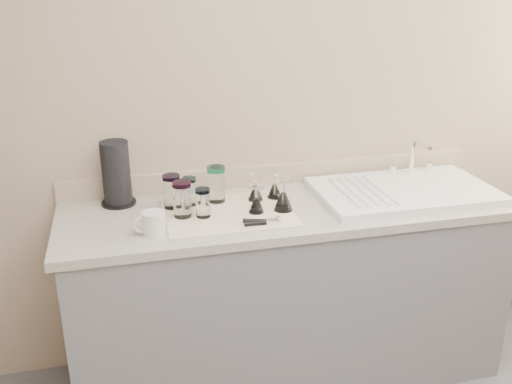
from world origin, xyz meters
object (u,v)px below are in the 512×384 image
object	(u,v)px
goblet_front_right	(283,199)
paper_towel_roll	(116,174)
tumbler_cyan	(189,191)
tumbler_magenta	(182,199)
sink_unit	(404,191)
goblet_back_right	(275,189)
tumbler_blue	(203,203)
tumbler_teal	(172,191)
goblet_back_left	(255,191)
can_opener	(262,222)
tumbler_purple	(216,184)
goblet_front_left	(256,203)
white_mug	(153,223)

from	to	relation	value
goblet_front_right	paper_towel_roll	world-z (taller)	paper_towel_roll
tumbler_cyan	goblet_front_right	size ratio (longest dim) A/B	0.84
tumbler_magenta	sink_unit	bearing A→B (deg)	1.44
tumbler_cyan	goblet_back_right	size ratio (longest dim) A/B	1.04
tumbler_blue	goblet_back_right	world-z (taller)	tumbler_blue
goblet_front_right	tumbler_teal	bearing A→B (deg)	162.86
tumbler_teal	tumbler_blue	world-z (taller)	tumbler_teal
goblet_back_left	sink_unit	bearing A→B (deg)	-6.69
goblet_back_right	paper_towel_roll	bearing A→B (deg)	170.71
goblet_back_left	paper_towel_roll	size ratio (longest dim) A/B	0.42
tumbler_magenta	can_opener	bearing A→B (deg)	-27.16
tumbler_purple	goblet_front_left	xyz separation A→B (m)	(0.15, -0.17, -0.04)
tumbler_purple	goblet_front_left	world-z (taller)	tumbler_purple
tumbler_purple	tumbler_magenta	size ratio (longest dim) A/B	1.05
goblet_back_left	goblet_front_left	xyz separation A→B (m)	(-0.03, -0.14, -0.00)
goblet_front_left	can_opener	world-z (taller)	goblet_front_left
sink_unit	tumbler_teal	distance (m)	1.08
tumbler_teal	paper_towel_roll	xyz separation A→B (m)	(-0.23, 0.12, 0.06)
white_mug	goblet_front_left	bearing A→B (deg)	12.58
tumbler_magenta	white_mug	distance (m)	0.19
tumbler_purple	can_opener	size ratio (longest dim) A/B	1.06
sink_unit	tumbler_blue	world-z (taller)	sink_unit
goblet_front_right	goblet_front_left	bearing A→B (deg)	178.29
tumbler_magenta	paper_towel_roll	world-z (taller)	paper_towel_roll
tumbler_magenta	goblet_front_left	world-z (taller)	tumbler_magenta
white_mug	tumbler_teal	bearing A→B (deg)	67.04
goblet_back_left	goblet_front_left	distance (m)	0.14
tumbler_cyan	goblet_front_right	bearing A→B (deg)	-22.09
tumbler_blue	can_opener	bearing A→B (deg)	-30.96
paper_towel_roll	sink_unit	bearing A→B (deg)	-8.82
goblet_back_left	white_mug	xyz separation A→B (m)	(-0.48, -0.24, -0.00)
tumbler_teal	tumbler_cyan	bearing A→B (deg)	9.74
tumbler_purple	tumbler_magenta	xyz separation A→B (m)	(-0.17, -0.14, -0.00)
goblet_front_left	can_opener	distance (m)	0.13
tumbler_blue	white_mug	size ratio (longest dim) A/B	0.95
tumbler_blue	goblet_back_right	distance (m)	0.38
tumbler_teal	goblet_front_left	xyz separation A→B (m)	(0.35, -0.14, -0.04)
tumbler_blue	goblet_back_left	distance (m)	0.29
tumbler_purple	goblet_front_right	distance (m)	0.32
tumbler_purple	white_mug	distance (m)	0.41
tumbler_magenta	goblet_back_left	world-z (taller)	tumbler_magenta
tumbler_cyan	white_mug	distance (m)	0.31
goblet_back_right	white_mug	world-z (taller)	goblet_back_right
can_opener	sink_unit	bearing A→B (deg)	14.04
tumbler_purple	goblet_front_left	bearing A→B (deg)	-48.69
goblet_front_right	can_opener	world-z (taller)	goblet_front_right
tumbler_blue	goblet_back_left	size ratio (longest dim) A/B	1.03
goblet_back_left	goblet_front_left	world-z (taller)	goblet_back_left
tumbler_purple	paper_towel_roll	xyz separation A→B (m)	(-0.43, 0.09, 0.05)
paper_towel_roll	goblet_front_right	bearing A→B (deg)	-20.63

